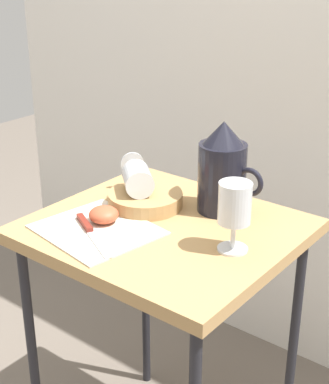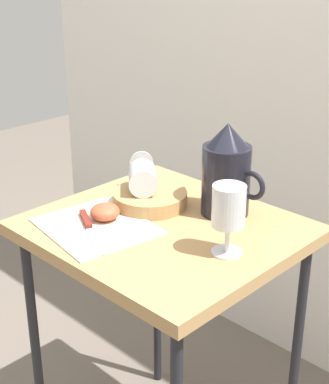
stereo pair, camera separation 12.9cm
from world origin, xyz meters
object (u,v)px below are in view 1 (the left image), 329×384
Objects in this scene: pitcher at (222,175)px; apple_half_left at (104,215)px; table at (164,252)px; wine_glass_upright at (235,207)px; basket_tray at (145,199)px; wine_glass_tipped_near at (137,178)px; knife at (89,229)px.

apple_half_left is at bearing -126.66° from pitcher.
pitcher reaches higher than apple_half_left.
apple_half_left is (-0.11, -0.08, 0.09)m from table.
pitcher is 1.46× the size of wine_glass_upright.
table is 0.14m from basket_tray.
wine_glass_tipped_near reaches higher than knife.
knife is at bearing -128.48° from table.
basket_tray is 0.13m from apple_half_left.
table is at bearing 36.06° from apple_half_left.
apple_half_left is at bearing -165.70° from wine_glass_upright.
knife is (-0.01, -0.18, -0.01)m from basket_tray.
wine_glass_upright is 0.31m from apple_half_left.
wine_glass_upright is at bearing -1.76° from table.
knife is at bearing -120.39° from pitcher.
pitcher is (0.16, 0.09, 0.07)m from basket_tray.
wine_glass_upright is at bearing -11.40° from basket_tray.
wine_glass_tipped_near reaches higher than table.
wine_glass_upright is at bearing -49.97° from pitcher.
pitcher is 1.39× the size of wine_glass_tipped_near.
wine_glass_tipped_near is at bearing -150.65° from pitcher.
table is at bearing -21.33° from wine_glass_tipped_near.
apple_half_left reaches higher than basket_tray.
table is 10.60× the size of apple_half_left.
knife is (0.01, -0.18, -0.06)m from wine_glass_tipped_near.
wine_glass_tipped_near is (-0.02, -0.01, 0.05)m from basket_tray.
pitcher is at bearing 59.61° from knife.
wine_glass_tipped_near is 0.83× the size of knife.
basket_tray reaches higher than knife.
pitcher is at bearing 53.34° from apple_half_left.
basket_tray is at bearing 152.61° from table.
pitcher is at bearing 30.92° from basket_tray.
table is 4.78× the size of wine_glass_upright.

